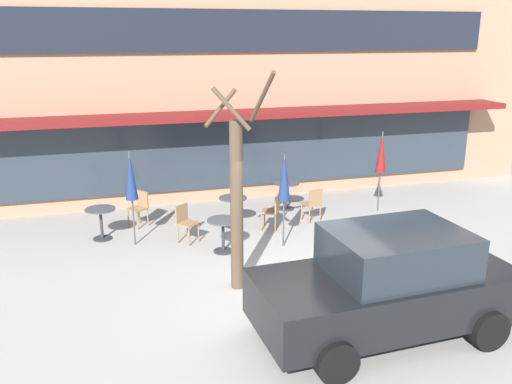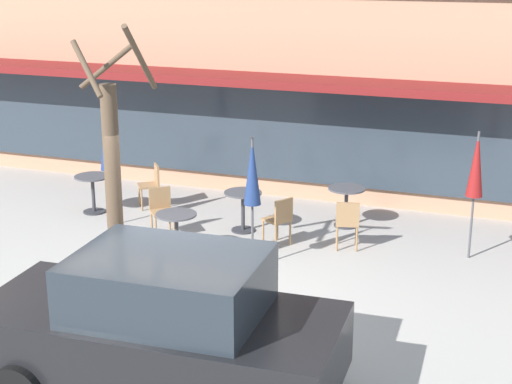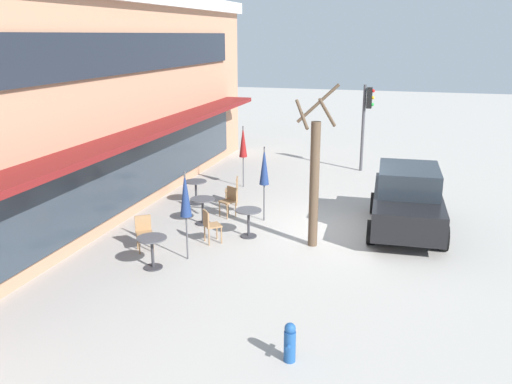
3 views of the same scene
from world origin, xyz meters
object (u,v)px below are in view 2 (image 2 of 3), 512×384
object	(u,v)px
patio_umbrella_corner_open	(476,165)
cafe_chair_1	(152,182)
cafe_chair_3	(347,221)
parked_sedan	(161,327)
cafe_table_near_wall	(177,227)
cafe_chair_2	(280,218)
street_tree	(114,181)
cafe_table_streetside	(346,200)
patio_umbrella_cream_folded	(252,173)
cafe_table_mid_patio	(93,188)
patio_umbrella_green_folded	(107,142)
cafe_chair_0	(161,208)
cafe_table_by_tree	(243,205)

from	to	relation	value
patio_umbrella_corner_open	cafe_chair_1	bearing A→B (deg)	174.45
cafe_chair_3	parked_sedan	distance (m)	5.43
cafe_table_near_wall	cafe_chair_2	distance (m)	1.83
cafe_chair_3	street_tree	size ratio (longest dim) A/B	0.22
cafe_table_near_wall	parked_sedan	size ratio (longest dim) A/B	0.18
cafe_table_streetside	street_tree	xyz separation A→B (m)	(-2.45, -4.25, 1.29)
patio_umbrella_cream_folded	cafe_chair_2	bearing A→B (deg)	84.80
cafe_chair_1	parked_sedan	distance (m)	7.17
cafe_table_mid_patio	cafe_chair_2	size ratio (longest dim) A/B	0.85
patio_umbrella_green_folded	cafe_chair_0	xyz separation A→B (m)	(1.16, -0.15, -1.10)
cafe_table_near_wall	patio_umbrella_cream_folded	size ratio (longest dim) A/B	0.35
cafe_table_streetside	patio_umbrella_corner_open	bearing A→B (deg)	-19.70
cafe_table_streetside	cafe_table_near_wall	bearing A→B (deg)	-133.34
cafe_chair_1	parked_sedan	world-z (taller)	parked_sedan
cafe_table_mid_patio	parked_sedan	bearing A→B (deg)	-52.08
cafe_chair_2	parked_sedan	size ratio (longest dim) A/B	0.21
cafe_table_near_wall	patio_umbrella_corner_open	distance (m)	5.10
cafe_table_streetside	cafe_chair_3	xyz separation A→B (m)	(0.31, -1.18, 0.01)
patio_umbrella_cream_folded	cafe_chair_2	distance (m)	1.56
patio_umbrella_cream_folded	parked_sedan	size ratio (longest dim) A/B	0.51
patio_umbrella_cream_folded	cafe_chair_1	xyz separation A→B (m)	(-3.03, 2.30, -1.10)
cafe_chair_0	cafe_chair_3	bearing A→B (deg)	7.94
patio_umbrella_cream_folded	parked_sedan	xyz separation A→B (m)	(0.38, -4.00, -0.75)
cafe_table_mid_patio	patio_umbrella_cream_folded	size ratio (longest dim) A/B	0.35
cafe_chair_2	cafe_chair_1	bearing A→B (deg)	159.08
cafe_table_mid_patio	patio_umbrella_cream_folded	world-z (taller)	patio_umbrella_cream_folded
cafe_table_streetside	street_tree	size ratio (longest dim) A/B	0.19
cafe_table_streetside	cafe_table_mid_patio	distance (m)	5.01
cafe_chair_0	street_tree	size ratio (longest dim) A/B	0.22
parked_sedan	street_tree	distance (m)	3.10
cafe_table_by_tree	patio_umbrella_cream_folded	size ratio (longest dim) A/B	0.35
patio_umbrella_corner_open	cafe_table_mid_patio	bearing A→B (deg)	-179.31
cafe_table_streetside	patio_umbrella_cream_folded	size ratio (longest dim) A/B	0.35
patio_umbrella_cream_folded	cafe_chair_1	distance (m)	3.96
cafe_chair_3	patio_umbrella_corner_open	bearing A→B (deg)	9.20
patio_umbrella_green_folded	cafe_chair_2	distance (m)	3.54
cafe_table_streetside	cafe_chair_2	bearing A→B (deg)	-120.67
cafe_chair_1	parked_sedan	xyz separation A→B (m)	(3.41, -6.30, 0.35)
parked_sedan	street_tree	world-z (taller)	street_tree
cafe_table_near_wall	cafe_table_streetside	world-z (taller)	same
patio_umbrella_cream_folded	patio_umbrella_corner_open	world-z (taller)	same
street_tree	patio_umbrella_cream_folded	bearing A→B (deg)	48.77
cafe_table_streetside	patio_umbrella_cream_folded	distance (m)	2.92
cafe_table_near_wall	cafe_chair_3	size ratio (longest dim) A/B	0.85
patio_umbrella_green_folded	cafe_chair_0	size ratio (longest dim) A/B	2.47
patio_umbrella_green_folded	cafe_chair_1	bearing A→B (deg)	79.71
patio_umbrella_cream_folded	patio_umbrella_corner_open	bearing A→B (deg)	26.94
cafe_table_streetside	patio_umbrella_corner_open	xyz separation A→B (m)	(2.36, -0.85, 1.11)
cafe_chair_3	parked_sedan	xyz separation A→B (m)	(-0.88, -5.35, 0.35)
patio_umbrella_green_folded	parked_sedan	bearing A→B (deg)	-54.11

